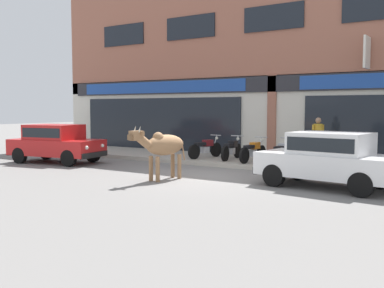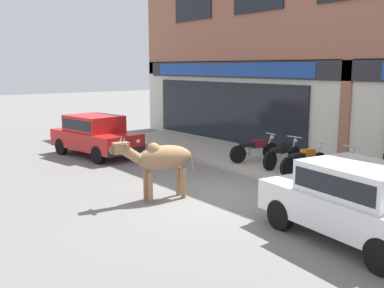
% 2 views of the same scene
% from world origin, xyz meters
% --- Properties ---
extents(ground_plane, '(90.00, 90.00, 0.00)m').
position_xyz_m(ground_plane, '(0.00, 0.00, 0.00)').
color(ground_plane, slate).
extents(sidewalk, '(19.00, 3.19, 0.16)m').
position_xyz_m(sidewalk, '(0.00, 3.80, 0.08)').
color(sidewalk, '#A8A093').
rests_on(sidewalk, ground).
extents(shop_building, '(23.00, 1.40, 9.40)m').
position_xyz_m(shop_building, '(0.00, 5.65, 4.49)').
color(shop_building, '#9E604C').
rests_on(shop_building, ground).
extents(cow, '(0.79, 2.14, 1.61)m').
position_xyz_m(cow, '(-0.60, -1.11, 1.01)').
color(cow, '#936B47').
rests_on(cow, ground).
extents(car_0, '(3.74, 1.99, 1.46)m').
position_xyz_m(car_0, '(3.78, 0.22, 0.81)').
color(car_0, black).
rests_on(car_0, ground).
extents(car_1, '(3.78, 2.15, 1.46)m').
position_xyz_m(car_1, '(-6.52, -0.02, 0.81)').
color(car_1, black).
rests_on(car_1, ground).
extents(motorcycle_0, '(0.64, 1.79, 0.88)m').
position_xyz_m(motorcycle_0, '(-1.88, 3.33, 0.54)').
color(motorcycle_0, black).
rests_on(motorcycle_0, sidewalk).
extents(motorcycle_1, '(0.52, 1.81, 0.88)m').
position_xyz_m(motorcycle_1, '(-0.77, 3.41, 0.54)').
color(motorcycle_1, black).
rests_on(motorcycle_1, sidewalk).
extents(motorcycle_2, '(0.52, 1.81, 0.88)m').
position_xyz_m(motorcycle_2, '(0.22, 3.20, 0.54)').
color(motorcycle_2, black).
rests_on(motorcycle_2, sidewalk).
extents(motorcycle_3, '(0.52, 1.81, 0.88)m').
position_xyz_m(motorcycle_3, '(1.25, 3.32, 0.54)').
color(motorcycle_3, black).
rests_on(motorcycle_3, sidewalk).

